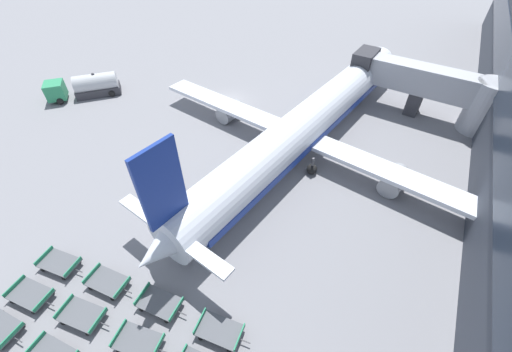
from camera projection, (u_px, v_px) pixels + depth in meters
name	position (u px, v px, depth m)	size (l,w,h in m)	color
ground_plane	(229.00, 100.00, 43.62)	(500.00, 500.00, 0.00)	gray
jet_bridge	(436.00, 88.00, 38.01)	(18.20, 5.33, 6.49)	#A8AAB2
airplane	(306.00, 125.00, 33.92)	(39.18, 44.34, 11.23)	silver
fuel_tanker_primary	(89.00, 87.00, 43.80)	(8.18, 8.72, 3.18)	#2D8C5B
baggage_dolly_row_mid_a_col_a	(31.00, 295.00, 22.33)	(3.74, 2.13, 0.92)	#515459
baggage_dolly_row_mid_a_col_b	(82.00, 315.00, 21.27)	(3.75, 2.23, 0.92)	#515459
baggage_dolly_row_mid_a_col_c	(139.00, 342.00, 20.01)	(3.76, 2.30, 0.92)	#515459
baggage_dolly_row_mid_b_col_a	(60.00, 263.00, 24.20)	(3.75, 2.20, 0.92)	#515459
baggage_dolly_row_mid_b_col_b	(108.00, 282.00, 23.05)	(3.73, 2.07, 0.92)	#515459
baggage_dolly_row_mid_b_col_c	(160.00, 303.00, 21.88)	(3.73, 2.08, 0.92)	#515459
baggage_dolly_row_mid_b_col_d	(220.00, 330.00, 20.52)	(3.74, 2.16, 0.92)	#515459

